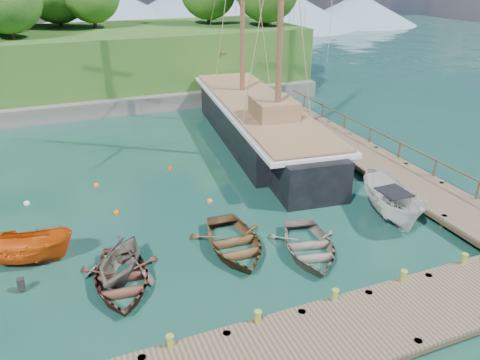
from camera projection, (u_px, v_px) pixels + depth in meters
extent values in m
plane|color=#133D36|center=(232.00, 252.00, 20.55)|extent=(160.00, 160.00, 0.00)
cube|color=#473B29|center=(358.00, 327.00, 15.53)|extent=(20.00, 3.20, 0.12)
cube|color=#31281C|center=(357.00, 331.00, 15.60)|extent=(20.00, 3.20, 0.20)
cube|color=#473B29|center=(359.00, 151.00, 30.10)|extent=(3.20, 24.00, 0.12)
cube|color=#31281C|center=(359.00, 153.00, 30.17)|extent=(3.20, 24.00, 0.20)
cylinder|color=#31281C|center=(265.00, 112.00, 39.71)|extent=(0.28, 0.28, 1.10)
cylinder|color=#31281C|center=(292.00, 109.00, 40.59)|extent=(0.28, 0.28, 1.10)
cylinder|color=olive|center=(258.00, 335.00, 15.92)|extent=(0.26, 0.26, 0.45)
cylinder|color=olive|center=(333.00, 313.00, 16.93)|extent=(0.26, 0.26, 0.45)
cylinder|color=olive|center=(400.00, 293.00, 17.95)|extent=(0.26, 0.26, 0.45)
cylinder|color=olive|center=(460.00, 276.00, 18.97)|extent=(0.26, 0.26, 0.45)
imported|color=#572F24|center=(122.00, 286.00, 18.35)|extent=(3.65, 4.79, 0.93)
imported|color=#5B5549|center=(122.00, 275.00, 18.98)|extent=(4.30, 4.49, 1.83)
imported|color=#53391F|center=(234.00, 250.00, 20.66)|extent=(3.65, 4.91, 0.97)
imported|color=#6E655B|center=(309.00, 253.00, 20.44)|extent=(4.22, 5.12, 0.92)
imported|color=#CC4A0B|center=(26.00, 263.00, 19.76)|extent=(4.51, 2.72, 1.63)
imported|color=silver|center=(390.00, 217.00, 23.31)|extent=(3.08, 5.41, 1.97)
cube|color=black|center=(257.00, 129.00, 33.29)|extent=(6.70, 15.89, 3.21)
cube|color=black|center=(224.00, 95.00, 41.96)|extent=(3.28, 5.13, 2.89)
cube|color=black|center=(306.00, 179.00, 25.59)|extent=(3.93, 4.33, 3.05)
cube|color=silver|center=(258.00, 108.00, 32.64)|extent=(7.28, 20.71, 0.25)
cube|color=brown|center=(258.00, 104.00, 32.53)|extent=(6.79, 20.23, 0.12)
cube|color=brown|center=(274.00, 109.00, 29.39)|extent=(2.82, 3.26, 1.20)
cylinder|color=brown|center=(215.00, 54.00, 43.84)|extent=(1.01, 6.88, 1.69)
sphere|color=silver|center=(33.00, 260.00, 19.95)|extent=(0.29, 0.29, 0.29)
sphere|color=#CF6100|center=(116.00, 213.00, 23.71)|extent=(0.33, 0.33, 0.33)
sphere|color=orange|center=(210.00, 202.00, 24.86)|extent=(0.32, 0.32, 0.32)
sphere|color=silver|center=(264.00, 185.00, 26.68)|extent=(0.31, 0.31, 0.31)
sphere|color=#F35119|center=(96.00, 186.00, 26.59)|extent=(0.34, 0.34, 0.34)
sphere|color=red|center=(170.00, 169.00, 28.85)|extent=(0.30, 0.30, 0.30)
sphere|color=silver|center=(27.00, 204.00, 24.61)|extent=(0.34, 0.34, 0.34)
cube|color=#474744|center=(33.00, 112.00, 37.78)|extent=(50.00, 4.00, 1.40)
cube|color=#2C5320|center=(28.00, 68.00, 41.81)|extent=(50.00, 14.00, 6.00)
cylinder|color=#382616|center=(267.00, 18.00, 44.86)|extent=(0.36, 0.36, 1.40)
cylinder|color=#382616|center=(95.00, 20.00, 43.44)|extent=(0.36, 0.36, 1.40)
cylinder|color=#382616|center=(60.00, 19.00, 44.23)|extent=(0.36, 0.36, 1.40)
cylinder|color=#382616|center=(264.00, 17.00, 45.76)|extent=(0.36, 0.36, 1.40)
cylinder|color=#382616|center=(12.00, 30.00, 37.18)|extent=(0.36, 0.36, 1.40)
cylinder|color=#382616|center=(209.00, 17.00, 46.43)|extent=(0.36, 0.36, 1.40)
cylinder|color=#382616|center=(46.00, 15.00, 48.06)|extent=(0.36, 0.36, 1.40)
cone|color=#728CA5|center=(196.00, 6.00, 84.32)|extent=(36.00, 36.00, 9.00)
cone|color=#728CA5|center=(285.00, 9.00, 90.83)|extent=(28.00, 28.00, 7.00)
cone|color=#728CA5|center=(112.00, 12.00, 79.45)|extent=(32.00, 32.00, 8.00)
cone|color=#728CA5|center=(358.00, 8.00, 96.80)|extent=(24.00, 24.00, 6.00)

